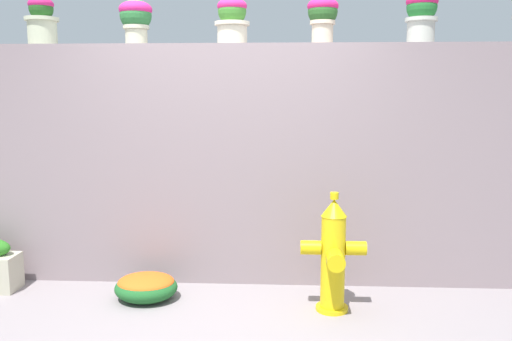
% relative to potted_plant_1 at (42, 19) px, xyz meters
% --- Properties ---
extents(ground_plane, '(24.00, 24.00, 0.00)m').
position_rel_potted_plant_1_xyz_m(ground_plane, '(1.58, -1.17, -2.25)').
color(ground_plane, gray).
extents(stone_wall, '(5.57, 0.29, 2.04)m').
position_rel_potted_plant_1_xyz_m(stone_wall, '(1.58, -0.03, -1.24)').
color(stone_wall, gray).
rests_on(stone_wall, ground).
extents(potted_plant_1, '(0.28, 0.28, 0.41)m').
position_rel_potted_plant_1_xyz_m(potted_plant_1, '(0.00, 0.00, 0.00)').
color(potted_plant_1, beige).
rests_on(potted_plant_1, stone_wall).
extents(potted_plant_2, '(0.28, 0.28, 0.38)m').
position_rel_potted_plant_1_xyz_m(potted_plant_2, '(0.81, -0.00, 0.01)').
color(potted_plant_2, '#BBBA9C').
rests_on(potted_plant_2, stone_wall).
extents(potted_plant_3, '(0.29, 0.29, 0.39)m').
position_rel_potted_plant_1_xyz_m(potted_plant_3, '(1.63, -0.01, -0.00)').
color(potted_plant_3, beige).
rests_on(potted_plant_3, stone_wall).
extents(potted_plant_4, '(0.26, 0.26, 0.39)m').
position_rel_potted_plant_1_xyz_m(potted_plant_4, '(2.38, -0.02, 0.02)').
color(potted_plant_4, beige).
rests_on(potted_plant_4, stone_wall).
extents(potted_plant_5, '(0.26, 0.26, 0.42)m').
position_rel_potted_plant_1_xyz_m(potted_plant_5, '(3.19, 0.00, 0.03)').
color(potted_plant_5, beige).
rests_on(potted_plant_5, stone_wall).
extents(fire_hydrant, '(0.49, 0.38, 0.91)m').
position_rel_potted_plant_1_xyz_m(fire_hydrant, '(2.44, -0.71, -1.83)').
color(fire_hydrant, yellow).
rests_on(fire_hydrant, ground).
extents(flower_bush_left, '(0.50, 0.45, 0.21)m').
position_rel_potted_plant_1_xyz_m(flower_bush_left, '(0.98, -0.55, -2.14)').
color(flower_bush_left, '#1E5B26').
rests_on(flower_bush_left, ground).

